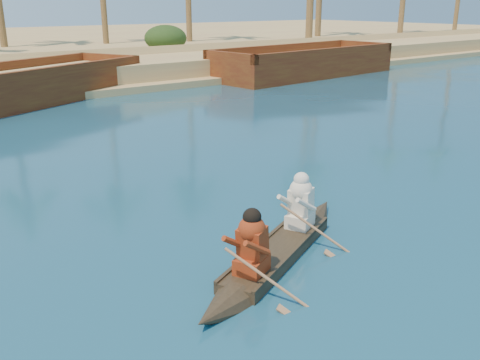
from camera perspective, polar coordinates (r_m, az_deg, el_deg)
canoe at (r=9.67m, az=4.07°, el=-6.65°), size 5.27×2.91×1.50m
barge_mid at (r=26.78m, az=-22.01°, el=9.19°), size 12.62×8.69×2.01m
barge_right at (r=34.48m, az=6.86°, el=12.22°), size 13.08×5.27×2.13m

